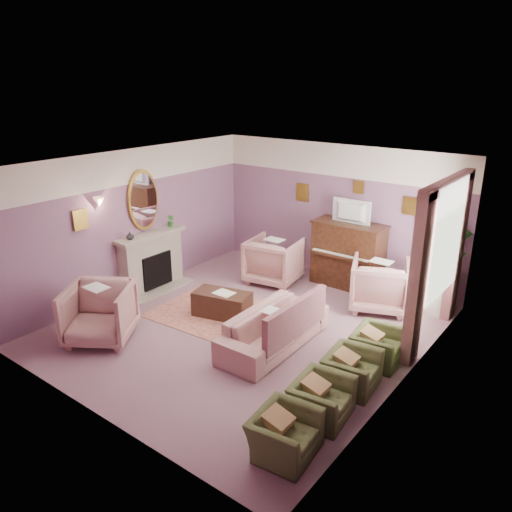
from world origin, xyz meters
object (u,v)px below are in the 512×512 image
Objects in this scene: floral_armchair_right at (380,282)px; olive_chair_d at (377,341)px; floral_armchair_front at (99,311)px; olive_chair_b at (322,393)px; television at (350,210)px; coffee_table at (222,304)px; sofa at (274,322)px; side_table at (437,295)px; piano at (348,255)px; floral_armchair_left at (274,258)px; olive_chair_c at (352,365)px; olive_chair_a at (285,428)px.

olive_chair_d is (0.75, -1.72, -0.19)m from floral_armchair_right.
floral_armchair_front is 1.35× the size of olive_chair_b.
coffee_table is at bearing -113.55° from television.
floral_armchair_front reaches higher than coffee_table.
olive_chair_d is at bearing 90.00° from olive_chair_b.
floral_armchair_right is 1.89m from olive_chair_d.
side_table is at bearing 59.21° from sofa.
coffee_table is at bearing -140.74° from side_table.
television is (0.00, -0.05, 0.95)m from piano.
sofa is 2.81m from floral_armchair_front.
floral_armchair_left is at bearing 133.10° from olive_chair_b.
piano is 1.82× the size of olive_chair_c.
floral_armchair_front is 1.35× the size of olive_chair_d.
olive_chair_a reaches higher than coffee_table.
floral_armchair_front is at bearing -102.48° from floral_armchair_left.
piano is 2.93m from sofa.
olive_chair_a and olive_chair_c have the same top height.
coffee_table is 2.89m from floral_armchair_right.
olive_chair_c is (2.84, -0.56, 0.11)m from coffee_table.
olive_chair_c is at bearing -61.35° from piano.
floral_armchair_left is (-1.29, -0.71, -1.08)m from television.
olive_chair_a is (2.84, -2.20, 0.11)m from coffee_table.
floral_armchair_left reaches higher than coffee_table.
floral_armchair_front is (-2.35, -1.54, 0.10)m from sofa.
coffee_table is 0.96× the size of floral_armchair_right.
floral_armchair_right is 1.49× the size of side_table.
olive_chair_c is 1.00× the size of olive_chair_d.
sofa is (0.24, -2.92, -0.23)m from piano.
floral_armchair_left is at bearing 77.52° from floral_armchair_front.
floral_armchair_front is at bearing -115.61° from television.
floral_armchair_right is 4.25m from olive_chair_a.
olive_chair_a is (1.73, -4.76, -1.27)m from television.
olive_chair_b is (1.49, -1.07, -0.09)m from sofa.
floral_armchair_front is 3.86m from olive_chair_a.
olive_chair_c is at bearing 90.00° from olive_chair_a.
coffee_table is at bearing -174.82° from olive_chair_d.
side_table is (3.18, 0.61, -0.17)m from floral_armchair_left.
floral_armchair_front reaches higher than sofa.
floral_armchair_right reaches higher than olive_chair_d.
floral_armchair_right is (2.27, 0.13, 0.00)m from floral_armchair_left.
television is 1.04× the size of olive_chair_d.
television is at bearing 64.39° from floral_armchair_front.
floral_armchair_front reaches higher than side_table.
olive_chair_c is at bearing -73.52° from floral_armchair_right.
floral_armchair_left is 3.24m from side_table.
television reaches higher than olive_chair_b.
piano is at bearing 147.46° from floral_armchair_right.
sofa is at bearing 144.29° from olive_chair_b.
coffee_table is at bearing -113.15° from piano.
piano is 1.40× the size of coffee_table.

